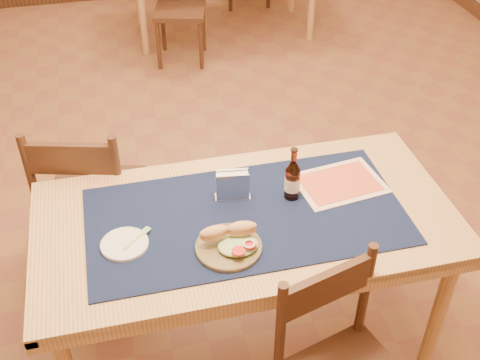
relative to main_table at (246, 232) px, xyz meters
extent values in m
cube|color=brown|center=(0.00, 0.80, -0.68)|extent=(6.00, 7.00, 0.02)
cylinder|color=tan|center=(0.72, -0.32, -0.31)|extent=(0.06, 0.06, 0.71)
cylinder|color=tan|center=(-0.72, 0.32, -0.31)|extent=(0.06, 0.06, 0.71)
cylinder|color=tan|center=(0.72, 0.32, -0.31)|extent=(0.06, 0.06, 0.71)
cube|color=tan|center=(0.00, 0.00, 0.06)|extent=(1.60, 0.80, 0.04)
cube|color=#10193D|center=(0.00, 0.00, 0.09)|extent=(1.20, 0.60, 0.01)
cylinder|color=tan|center=(-0.11, 2.97, -0.31)|extent=(0.06, 0.06, 0.71)
cylinder|color=tan|center=(1.29, 2.92, -0.31)|extent=(0.06, 0.06, 0.71)
cylinder|color=#412617|center=(-0.36, 0.75, -0.44)|extent=(0.04, 0.04, 0.46)
cylinder|color=#412617|center=(-0.71, 0.85, -0.44)|extent=(0.04, 0.04, 0.46)
cylinder|color=#412617|center=(-0.45, 0.40, -0.44)|extent=(0.04, 0.04, 0.46)
cylinder|color=#412617|center=(-0.81, 0.49, -0.44)|extent=(0.04, 0.04, 0.46)
cube|color=#412617|center=(-0.58, 0.62, -0.21)|extent=(0.53, 0.53, 0.04)
cube|color=#412617|center=(-0.63, 0.44, 0.15)|extent=(0.36, 0.13, 0.14)
cylinder|color=#412617|center=(-0.46, 0.39, 0.03)|extent=(0.04, 0.04, 0.47)
cylinder|color=#412617|center=(-0.81, 0.48, 0.03)|extent=(0.04, 0.04, 0.47)
cube|color=#412617|center=(0.17, -0.43, 0.11)|extent=(0.35, 0.12, 0.14)
cylinder|color=#412617|center=(0.00, -0.48, -0.01)|extent=(0.04, 0.04, 0.45)
cylinder|color=#412617|center=(0.34, -0.38, -0.01)|extent=(0.04, 0.04, 0.45)
cylinder|color=#412617|center=(-0.04, 2.68, -0.46)|extent=(0.03, 0.03, 0.41)
cylinder|color=#412617|center=(0.28, 2.60, -0.46)|extent=(0.03, 0.03, 0.41)
cylinder|color=#412617|center=(0.04, 3.00, -0.46)|extent=(0.03, 0.03, 0.41)
cylinder|color=#412617|center=(0.36, 2.93, -0.46)|extent=(0.03, 0.03, 0.41)
cube|color=#412617|center=(0.16, 2.80, -0.26)|extent=(0.47, 0.47, 0.04)
cylinder|color=brown|center=(-0.10, -0.16, 0.10)|extent=(0.24, 0.24, 0.01)
torus|color=brown|center=(-0.10, -0.16, 0.10)|extent=(0.24, 0.24, 0.01)
ellipsoid|color=#9AB57C|center=(-0.07, -0.18, 0.11)|extent=(0.15, 0.12, 0.03)
ellipsoid|color=tan|center=(-0.15, -0.13, 0.15)|extent=(0.11, 0.06, 0.06)
ellipsoid|color=tan|center=(-0.05, -0.13, 0.15)|extent=(0.11, 0.05, 0.06)
cylinder|color=red|center=(-0.08, -0.22, 0.13)|extent=(0.05, 0.05, 0.01)
cylinder|color=red|center=(-0.03, -0.20, 0.13)|extent=(0.04, 0.04, 0.01)
torus|color=silver|center=(-0.04, -0.20, 0.14)|extent=(0.05, 0.05, 0.01)
cylinder|color=silver|center=(-0.46, -0.06, 0.09)|extent=(0.17, 0.17, 0.01)
torus|color=silver|center=(-0.46, -0.06, 0.10)|extent=(0.17, 0.17, 0.01)
cube|color=#7BCE71|center=(-0.43, -0.06, 0.10)|extent=(0.08, 0.08, 0.00)
cube|color=#7BCE71|center=(-0.38, -0.01, 0.10)|extent=(0.04, 0.04, 0.00)
cylinder|color=#4A1F0D|center=(0.20, 0.07, 0.15)|extent=(0.06, 0.06, 0.13)
cone|color=#4A1F0D|center=(0.20, 0.07, 0.24)|extent=(0.06, 0.06, 0.04)
cylinder|color=#4A1F0D|center=(0.20, 0.07, 0.28)|extent=(0.02, 0.02, 0.05)
cylinder|color=#4A1F0D|center=(0.20, 0.07, 0.31)|extent=(0.03, 0.03, 0.01)
cylinder|color=#F2E2C2|center=(0.20, 0.07, 0.15)|extent=(0.06, 0.06, 0.06)
cube|color=silver|center=(-0.03, 0.12, 0.09)|extent=(0.14, 0.07, 0.00)
cube|color=silver|center=(-0.03, 0.10, 0.15)|extent=(0.13, 0.02, 0.12)
cube|color=silver|center=(-0.02, 0.14, 0.15)|extent=(0.13, 0.02, 0.12)
cube|color=white|center=(-0.03, 0.12, 0.15)|extent=(0.13, 0.05, 0.11)
cube|color=#3D80C5|center=(-0.03, 0.10, 0.16)|extent=(0.09, 0.01, 0.04)
cube|color=beige|center=(0.41, 0.10, 0.09)|extent=(0.37, 0.29, 0.00)
cube|color=#C44F32|center=(0.41, 0.10, 0.09)|extent=(0.32, 0.24, 0.00)
camera|label=1|loc=(-0.42, -1.65, 1.61)|focal=45.00mm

